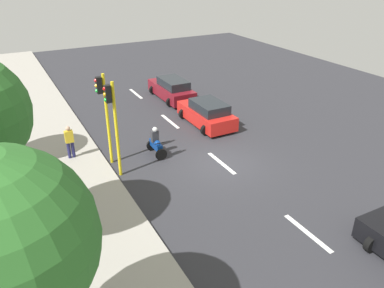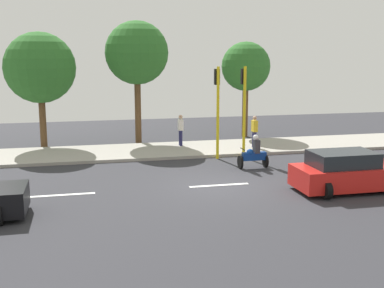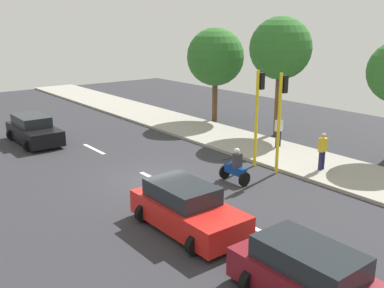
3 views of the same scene
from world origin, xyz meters
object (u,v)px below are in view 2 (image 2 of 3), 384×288
object	(u,v)px
car_red	(348,172)
traffic_light_midblock	(217,99)
pedestrian_by_tree	(254,130)
traffic_light_corner	(244,99)
street_tree_center	(137,53)
pedestrian_near_signal	(181,129)
street_tree_north	(246,67)
street_tree_south	(40,68)
motorcycle	(254,154)

from	to	relation	value
car_red	traffic_light_midblock	distance (m)	7.71
pedestrian_by_tree	traffic_light_corner	bearing A→B (deg)	143.54
traffic_light_midblock	street_tree_center	world-z (taller)	street_tree_center
pedestrian_near_signal	pedestrian_by_tree	size ratio (longest dim) A/B	1.00
street_tree_north	street_tree_south	xyz separation A→B (m)	(-1.05, 11.96, 0.05)
pedestrian_near_signal	pedestrian_by_tree	bearing A→B (deg)	-109.92
traffic_light_corner	traffic_light_midblock	size ratio (longest dim) A/B	1.00
pedestrian_near_signal	pedestrian_by_tree	xyz separation A→B (m)	(-1.36, -3.75, 0.00)
car_red	motorcycle	world-z (taller)	motorcycle
street_tree_center	traffic_light_corner	bearing A→B (deg)	-137.88
motorcycle	street_tree_south	size ratio (longest dim) A/B	0.24
motorcycle	street_tree_center	size ratio (longest dim) A/B	0.22
street_tree_center	street_tree_south	bearing A→B (deg)	93.94
street_tree_center	street_tree_south	xyz separation A→B (m)	(-0.36, 5.25, -0.77)
car_red	street_tree_center	bearing A→B (deg)	29.12
street_tree_center	motorcycle	bearing A→B (deg)	-149.94
traffic_light_corner	street_tree_south	size ratio (longest dim) A/B	0.72
street_tree_center	street_tree_south	size ratio (longest dim) A/B	1.11
pedestrian_by_tree	traffic_light_midblock	xyz separation A→B (m)	(-1.58, 2.52, 1.87)
motorcycle	street_tree_center	world-z (taller)	street_tree_center
pedestrian_near_signal	traffic_light_corner	size ratio (longest dim) A/B	0.38
pedestrian_by_tree	motorcycle	bearing A→B (deg)	159.63
car_red	street_tree_center	world-z (taller)	street_tree_center
pedestrian_by_tree	traffic_light_midblock	bearing A→B (deg)	122.11
pedestrian_by_tree	street_tree_south	bearing A→B (deg)	73.95
motorcycle	pedestrian_near_signal	xyz separation A→B (m)	(5.31, 2.28, 0.42)
car_red	street_tree_north	size ratio (longest dim) A/B	0.73
pedestrian_by_tree	street_tree_center	xyz separation A→B (m)	(3.54, 5.80, 4.05)
pedestrian_by_tree	traffic_light_midblock	size ratio (longest dim) A/B	0.38
traffic_light_midblock	street_tree_south	size ratio (longest dim) A/B	0.72
traffic_light_midblock	street_tree_south	distance (m)	9.86
motorcycle	traffic_light_corner	distance (m)	3.30
pedestrian_near_signal	traffic_light_midblock	size ratio (longest dim) A/B	0.38
pedestrian_near_signal	car_red	bearing A→B (deg)	-154.84
car_red	traffic_light_corner	xyz separation A→B (m)	(6.63, 1.91, 2.22)
motorcycle	car_red	bearing A→B (deg)	-152.58
car_red	motorcycle	xyz separation A→B (m)	(4.26, 2.21, -0.07)
motorcycle	street_tree_center	xyz separation A→B (m)	(7.49, 4.33, 4.47)
car_red	pedestrian_near_signal	world-z (taller)	pedestrian_near_signal
pedestrian_by_tree	traffic_light_midblock	world-z (taller)	traffic_light_midblock
traffic_light_corner	street_tree_north	world-z (taller)	street_tree_north
car_red	pedestrian_by_tree	distance (m)	8.25
traffic_light_corner	street_tree_center	xyz separation A→B (m)	(5.12, 4.63, 2.18)
car_red	traffic_light_midblock	world-z (taller)	traffic_light_midblock
street_tree_north	street_tree_south	distance (m)	12.01
street_tree_center	pedestrian_by_tree	bearing A→B (deg)	-121.40
street_tree_center	street_tree_north	distance (m)	6.80
car_red	street_tree_center	distance (m)	14.15
pedestrian_near_signal	street_tree_south	bearing A→B (deg)	76.00
traffic_light_midblock	street_tree_north	world-z (taller)	street_tree_north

